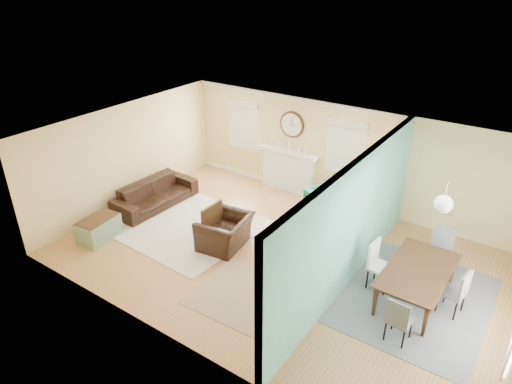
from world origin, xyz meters
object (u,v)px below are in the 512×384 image
(sofa, at_px, (155,194))
(green_chair, at_px, (322,201))
(eames_chair, at_px, (225,232))
(credenza, at_px, (358,231))
(dining_table, at_px, (418,285))

(sofa, xyz_separation_m, green_chair, (3.69, 2.09, -0.01))
(green_chair, bearing_deg, eames_chair, 92.31)
(credenza, height_order, dining_table, credenza)
(eames_chair, xyz_separation_m, green_chair, (1.06, 2.56, -0.04))
(green_chair, relative_size, credenza, 0.43)
(sofa, height_order, eames_chair, eames_chair)
(eames_chair, bearing_deg, dining_table, 89.85)
(eames_chair, distance_m, credenza, 2.88)
(green_chair, height_order, dining_table, dining_table)
(eames_chair, relative_size, dining_table, 0.58)
(green_chair, bearing_deg, credenza, 168.85)
(green_chair, distance_m, dining_table, 3.57)
(green_chair, xyz_separation_m, dining_table, (2.96, -1.99, 0.02))
(dining_table, bearing_deg, credenza, 58.71)
(eames_chair, bearing_deg, sofa, -108.44)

